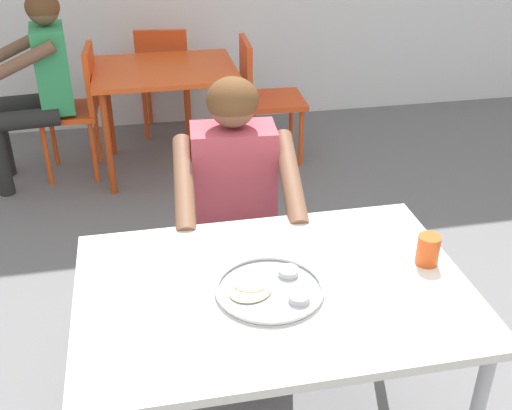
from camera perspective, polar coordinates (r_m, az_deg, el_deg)
table_foreground at (r=1.97m, az=1.61°, el=-9.24°), size 1.21×0.82×0.76m
thali_tray at (r=1.89m, az=1.28°, el=-7.73°), size 0.33×0.33×0.03m
drinking_cup at (r=2.07m, az=15.61°, el=-3.93°), size 0.07×0.07×0.10m
chair_foreground at (r=2.80m, az=-2.25°, el=-1.22°), size 0.44×0.44×0.83m
diner_foreground at (r=2.50m, az=-1.84°, el=0.61°), size 0.52×0.57×1.18m
table_background_red at (r=4.19m, az=-8.36°, el=11.29°), size 0.92×0.76×0.72m
chair_red_left at (r=4.27m, az=-16.09°, el=9.11°), size 0.40×0.41×0.87m
chair_red_right at (r=4.33m, az=0.55°, el=10.40°), size 0.43×0.43×0.86m
chair_red_far at (r=4.80m, az=-8.48°, el=11.97°), size 0.44×0.44×0.84m
patron_background at (r=4.19m, az=-19.48°, el=11.36°), size 0.58×0.53×1.22m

